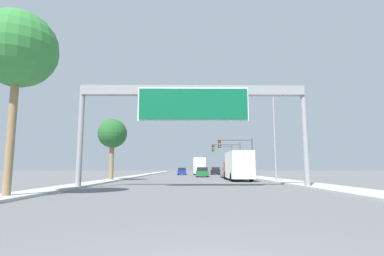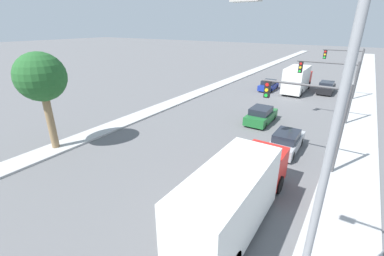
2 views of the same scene
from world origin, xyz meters
name	(u,v)px [view 2 (image 2 of 2)]	position (x,y,z in m)	size (l,w,h in m)	color
sidewalk_right	(362,97)	(9.50, 60.00, 0.07)	(3.00, 120.00, 0.15)	#B0B0B0
median_strip_left	(229,81)	(-9.00, 60.00, 0.07)	(2.00, 120.00, 0.15)	#B0B0B0
car_near_left	(326,88)	(5.25, 60.02, 0.72)	(1.84, 4.47, 1.54)	black
car_mid_center	(261,115)	(1.75, 44.23, 0.72)	(1.88, 4.23, 1.53)	#1E662D
car_near_right	(268,85)	(-1.75, 57.35, 0.68)	(1.72, 4.28, 1.43)	navy
car_far_center	(286,141)	(5.25, 39.67, 0.70)	(1.75, 4.29, 1.49)	#A5A8AD
truck_box_primary	(236,193)	(5.25, 30.76, 1.64)	(2.33, 8.90, 3.23)	red
truck_box_secondary	(297,79)	(1.75, 58.38, 1.74)	(2.39, 7.80, 3.43)	red
traffic_light_near_intersection	(312,110)	(6.79, 38.00, 3.85)	(5.06, 0.32, 5.60)	#4C4C4F
traffic_light_mid_block	(333,80)	(6.78, 48.00, 3.94)	(5.13, 0.32, 5.73)	#4C4C4F
traffic_light_far_intersection	(347,65)	(7.11, 58.00, 4.09)	(4.36, 0.32, 6.05)	#4C4C4F
palm_tree_background	(41,78)	(-9.12, 30.53, 5.27)	(3.31, 3.31, 7.02)	#8C704C
street_lamp_right	(309,180)	(8.33, 27.15, 5.48)	(2.44, 0.28, 9.41)	gray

